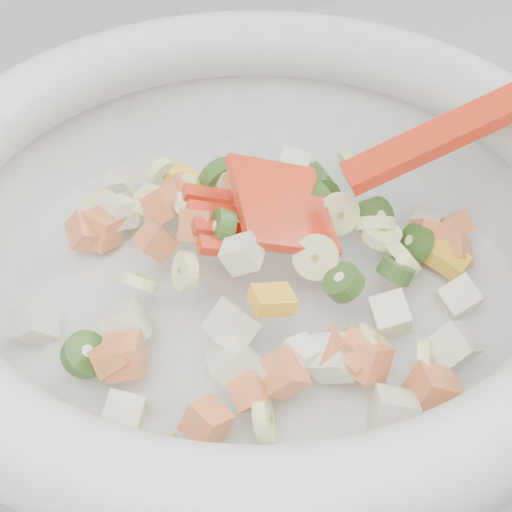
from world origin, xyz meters
TOP-DOWN VIEW (x-y plane):
  - mixing_bowl at (0.03, 1.42)m, footprint 0.49×0.43m

SIDE VIEW (x-z plane):
  - mixing_bowl at x=0.03m, z-range 0.88..1.05m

